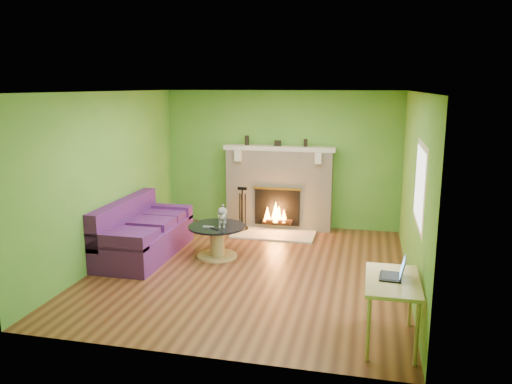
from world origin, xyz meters
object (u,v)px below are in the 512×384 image
at_px(sofa, 142,234).
at_px(coffee_table, 217,239).
at_px(cat, 222,215).
at_px(desk, 392,287).

distance_m(sofa, coffee_table, 1.22).
height_order(sofa, cat, sofa).
bearing_deg(cat, sofa, 178.25).
xyz_separation_m(desk, cat, (-2.52, 2.23, 0.06)).
distance_m(sofa, cat, 1.35).
bearing_deg(coffee_table, sofa, -171.25).
height_order(sofa, coffee_table, sofa).
xyz_separation_m(sofa, desk, (3.81, -1.99, 0.27)).
distance_m(coffee_table, cat, 0.40).
height_order(desk, cat, cat).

